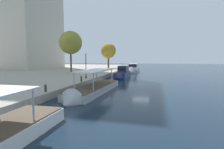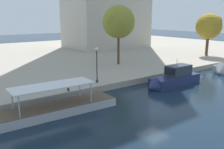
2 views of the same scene
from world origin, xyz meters
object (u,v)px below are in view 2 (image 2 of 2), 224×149
(tour_boat_1, at_px, (43,114))
(mooring_bollard_1, at_px, (68,87))
(motor_yacht_2, at_px, (173,80))
(tree_2, at_px, (209,26))
(lamp_post, at_px, (97,61))
(tree_3, at_px, (118,22))

(tour_boat_1, distance_m, mooring_bollard_1, 5.37)
(motor_yacht_2, distance_m, mooring_bollard_1, 13.27)
(tree_2, bearing_deg, mooring_bollard_1, -170.58)
(lamp_post, bearing_deg, mooring_bollard_1, -165.45)
(tour_boat_1, relative_size, tree_2, 1.54)
(motor_yacht_2, bearing_deg, mooring_bollard_1, -15.10)
(lamp_post, bearing_deg, tree_2, 8.65)
(mooring_bollard_1, xyz_separation_m, tree_2, (34.37, 5.70, 5.55))
(tour_boat_1, relative_size, motor_yacht_2, 1.55)
(lamp_post, relative_size, tree_2, 0.51)
(tour_boat_1, distance_m, tree_3, 22.94)
(motor_yacht_2, relative_size, mooring_bollard_1, 10.31)
(tour_boat_1, bearing_deg, lamp_post, -150.93)
(tour_boat_1, height_order, motor_yacht_2, motor_yacht_2)
(motor_yacht_2, distance_m, tree_3, 14.36)
(tree_2, bearing_deg, tree_3, 170.89)
(tour_boat_1, distance_m, lamp_post, 10.15)
(tree_2, xyz_separation_m, tree_3, (-20.64, 3.31, 0.98))
(motor_yacht_2, relative_size, tree_2, 0.99)
(tour_boat_1, xyz_separation_m, lamp_post, (8.59, 4.41, 3.13))
(tour_boat_1, height_order, lamp_post, lamp_post)
(motor_yacht_2, xyz_separation_m, tree_2, (21.57, 9.19, 6.03))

